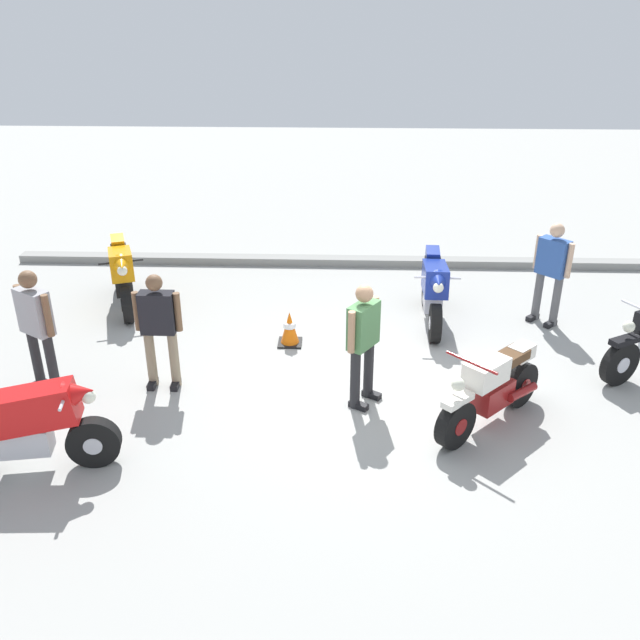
% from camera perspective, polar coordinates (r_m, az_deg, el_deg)
% --- Properties ---
extents(ground_plane, '(40.00, 40.00, 0.00)m').
position_cam_1_polar(ground_plane, '(9.41, 5.17, -5.43)').
color(ground_plane, '#9E9E99').
extents(curb_edge, '(14.00, 0.30, 0.15)m').
position_cam_1_polar(curb_edge, '(13.54, 4.29, 4.92)').
color(curb_edge, gray).
rests_on(curb_edge, ground).
extents(motorcycle_orange_sportbike, '(0.94, 1.90, 1.14)m').
position_cam_1_polar(motorcycle_orange_sportbike, '(11.96, -16.23, 3.77)').
color(motorcycle_orange_sportbike, black).
rests_on(motorcycle_orange_sportbike, ground).
extents(motorcycle_red_sportbike, '(1.95, 0.70, 1.14)m').
position_cam_1_polar(motorcycle_red_sportbike, '(8.17, -23.30, -8.07)').
color(motorcycle_red_sportbike, black).
rests_on(motorcycle_red_sportbike, ground).
extents(motorcycle_blue_sportbike, '(0.70, 1.96, 1.14)m').
position_cam_1_polar(motorcycle_blue_sportbike, '(11.03, 9.50, 2.61)').
color(motorcycle_blue_sportbike, black).
rests_on(motorcycle_blue_sportbike, ground).
extents(motorcycle_cream_vintage, '(1.50, 1.48, 1.07)m').
position_cam_1_polar(motorcycle_cream_vintage, '(8.59, 14.18, -5.70)').
color(motorcycle_cream_vintage, black).
rests_on(motorcycle_cream_vintage, ground).
extents(person_in_gray_shirt, '(0.61, 0.50, 1.72)m').
position_cam_1_polar(person_in_gray_shirt, '(9.55, -22.67, -0.28)').
color(person_in_gray_shirt, '#262628').
rests_on(person_in_gray_shirt, ground).
extents(person_in_black_shirt, '(0.63, 0.31, 1.62)m').
position_cam_1_polar(person_in_black_shirt, '(9.20, -13.36, -0.38)').
color(person_in_black_shirt, gray).
rests_on(person_in_black_shirt, ground).
extents(person_in_green_shirt, '(0.49, 0.59, 1.65)m').
position_cam_1_polar(person_in_green_shirt, '(8.58, 3.64, -1.48)').
color(person_in_green_shirt, '#262628').
rests_on(person_in_green_shirt, ground).
extents(person_in_blue_shirt, '(0.54, 0.55, 1.67)m').
position_cam_1_polar(person_in_blue_shirt, '(11.36, 18.82, 4.20)').
color(person_in_blue_shirt, '#59595B').
rests_on(person_in_blue_shirt, ground).
extents(traffic_cone, '(0.36, 0.36, 0.53)m').
position_cam_1_polar(traffic_cone, '(10.34, -2.56, -0.70)').
color(traffic_cone, black).
rests_on(traffic_cone, ground).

